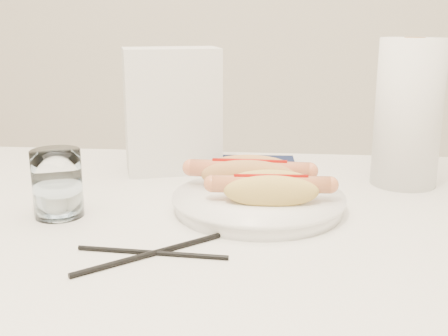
# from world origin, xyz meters

# --- Properties ---
(table) EXTENTS (1.20, 0.80, 0.75)m
(table) POSITION_xyz_m (0.00, 0.00, 0.69)
(table) COLOR white
(table) RESTS_ON ground
(plate) EXTENTS (0.30, 0.30, 0.02)m
(plate) POSITION_xyz_m (0.12, 0.03, 0.76)
(plate) COLOR white
(plate) RESTS_ON table
(hotdog_left) EXTENTS (0.18, 0.07, 0.05)m
(hotdog_left) POSITION_xyz_m (0.10, 0.08, 0.79)
(hotdog_left) COLOR tan
(hotdog_left) RESTS_ON plate
(hotdog_right) EXTENTS (0.17, 0.07, 0.05)m
(hotdog_right) POSITION_xyz_m (0.14, 0.01, 0.79)
(hotdog_right) COLOR #DAB555
(hotdog_right) RESTS_ON plate
(water_glass) EXTENTS (0.07, 0.07, 0.10)m
(water_glass) POSITION_xyz_m (-0.17, -0.02, 0.80)
(water_glass) COLOR white
(water_glass) RESTS_ON table
(chopstick_near) EXTENTS (0.17, 0.15, 0.01)m
(chopstick_near) POSITION_xyz_m (0.00, -0.14, 0.75)
(chopstick_near) COLOR black
(chopstick_near) RESTS_ON table
(chopstick_far) EXTENTS (0.19, 0.02, 0.01)m
(chopstick_far) POSITION_xyz_m (-0.00, -0.14, 0.75)
(chopstick_far) COLOR black
(chopstick_far) RESTS_ON table
(napkin_box) EXTENTS (0.19, 0.14, 0.23)m
(napkin_box) POSITION_xyz_m (-0.05, 0.24, 0.86)
(napkin_box) COLOR silver
(napkin_box) RESTS_ON table
(navy_napkin) EXTENTS (0.17, 0.17, 0.01)m
(navy_napkin) POSITION_xyz_m (0.10, 0.26, 0.75)
(navy_napkin) COLOR #121A38
(navy_napkin) RESTS_ON table
(paper_towel_roll) EXTENTS (0.13, 0.13, 0.25)m
(paper_towel_roll) POSITION_xyz_m (0.36, 0.20, 0.87)
(paper_towel_roll) COLOR white
(paper_towel_roll) RESTS_ON table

